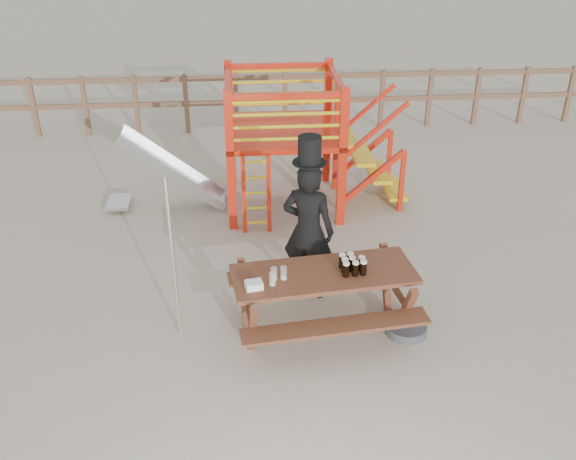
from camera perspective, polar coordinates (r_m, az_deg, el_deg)
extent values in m
plane|color=tan|center=(7.30, 0.08, -10.11)|extent=(60.00, 60.00, 0.00)
cube|color=brown|center=(13.14, -2.49, 13.41)|extent=(15.00, 0.06, 0.10)
cube|color=brown|center=(13.28, -2.44, 11.31)|extent=(15.00, 0.06, 0.10)
cube|color=brown|center=(13.87, -21.66, 10.09)|extent=(0.09, 0.09, 1.20)
cube|color=brown|center=(13.62, -17.58, 10.45)|extent=(0.09, 0.09, 1.20)
cube|color=brown|center=(13.43, -13.35, 10.76)|extent=(0.09, 0.09, 1.20)
cube|color=brown|center=(13.32, -9.03, 11.03)|extent=(0.09, 0.09, 1.20)
cube|color=brown|center=(13.28, -4.64, 11.23)|extent=(0.09, 0.09, 1.20)
cube|color=brown|center=(13.31, -0.25, 11.37)|extent=(0.09, 0.09, 1.20)
cube|color=brown|center=(13.42, 4.10, 11.45)|extent=(0.09, 0.09, 1.20)
cube|color=brown|center=(13.60, 8.35, 11.46)|extent=(0.09, 0.09, 1.20)
cube|color=brown|center=(13.86, 12.47, 11.41)|extent=(0.09, 0.09, 1.20)
cube|color=brown|center=(14.18, 16.42, 11.31)|extent=(0.09, 0.09, 1.20)
cube|color=brown|center=(14.56, 20.18, 11.17)|extent=(0.09, 0.09, 1.20)
cube|color=brown|center=(14.99, 23.73, 10.99)|extent=(0.09, 0.09, 1.20)
cube|color=red|center=(9.17, -5.12, 6.00)|extent=(0.12, 0.12, 2.10)
cube|color=red|center=(9.29, 4.85, 6.31)|extent=(0.12, 0.12, 2.10)
cube|color=red|center=(10.67, -5.14, 9.32)|extent=(0.12, 0.12, 2.10)
cube|color=red|center=(10.77, 3.52, 9.57)|extent=(0.12, 0.12, 2.10)
cube|color=red|center=(9.89, -0.48, 8.76)|extent=(1.72, 1.72, 0.08)
cube|color=red|center=(8.87, -0.11, 11.85)|extent=(1.60, 0.08, 0.08)
cube|color=red|center=(10.41, -0.83, 14.41)|extent=(1.60, 0.08, 0.08)
cube|color=red|center=(9.62, -5.38, 13.07)|extent=(0.08, 1.60, 0.08)
cube|color=red|center=(9.73, 4.33, 13.30)|extent=(0.08, 1.60, 0.08)
cylinder|color=gold|center=(9.08, -0.11, 8.11)|extent=(1.50, 0.05, 0.05)
cylinder|color=gold|center=(10.58, -0.81, 11.16)|extent=(1.50, 0.05, 0.05)
cylinder|color=gold|center=(9.01, -0.11, 9.18)|extent=(1.50, 0.05, 0.05)
cylinder|color=gold|center=(10.53, -0.81, 12.09)|extent=(1.50, 0.05, 0.05)
cylinder|color=gold|center=(8.95, -0.11, 10.26)|extent=(1.50, 0.05, 0.05)
cylinder|color=gold|center=(10.48, -0.82, 13.03)|extent=(1.50, 0.05, 0.05)
cylinder|color=gold|center=(8.90, -0.11, 11.36)|extent=(1.50, 0.05, 0.05)
cylinder|color=gold|center=(10.43, -0.83, 13.99)|extent=(1.50, 0.05, 0.05)
cube|color=red|center=(9.22, -3.94, 3.11)|extent=(0.06, 0.06, 1.20)
cube|color=red|center=(9.23, -1.71, 3.19)|extent=(0.06, 0.06, 1.20)
cylinder|color=gold|center=(9.43, -2.76, 0.68)|extent=(0.36, 0.04, 0.04)
cylinder|color=gold|center=(9.32, -2.79, 1.98)|extent=(0.36, 0.04, 0.04)
cylinder|color=gold|center=(9.21, -2.83, 3.32)|extent=(0.36, 0.04, 0.04)
cylinder|color=gold|center=(9.11, -2.86, 4.68)|extent=(0.36, 0.04, 0.04)
cylinder|color=gold|center=(9.01, -2.90, 6.07)|extent=(0.36, 0.04, 0.04)
cube|color=gold|center=(10.04, 5.00, 8.24)|extent=(0.30, 0.90, 0.06)
cube|color=gold|center=(10.19, 6.49, 6.68)|extent=(0.30, 0.90, 0.06)
cube|color=gold|center=(10.36, 7.93, 5.17)|extent=(0.30, 0.90, 0.06)
cube|color=gold|center=(10.55, 9.31, 3.71)|extent=(0.30, 0.90, 0.06)
cube|color=red|center=(9.88, 7.59, 4.74)|extent=(0.95, 0.08, 0.86)
cube|color=red|center=(10.69, 6.64, 6.71)|extent=(0.95, 0.08, 0.86)
cube|color=silver|center=(10.13, -10.14, 5.28)|extent=(1.53, 0.55, 1.21)
cube|color=silver|center=(9.87, -10.28, 4.87)|extent=(1.58, 0.04, 1.28)
cube|color=silver|center=(10.36, -10.05, 6.07)|extent=(1.58, 0.04, 1.28)
cube|color=silver|center=(10.47, -14.80, 2.41)|extent=(0.35, 0.55, 0.05)
cube|color=brown|center=(7.09, 3.22, -3.95)|extent=(2.09, 0.99, 0.05)
cube|color=brown|center=(6.83, 4.30, -8.55)|extent=(2.04, 0.51, 0.04)
cube|color=brown|center=(7.71, 2.15, -3.65)|extent=(2.04, 0.51, 0.04)
cube|color=brown|center=(7.18, -3.58, -7.31)|extent=(0.22, 1.21, 0.73)
cube|color=brown|center=(7.54, 9.50, -5.72)|extent=(0.22, 1.21, 0.73)
imported|color=black|center=(7.68, 1.81, -0.07)|extent=(0.76, 0.64, 1.76)
cube|color=#0B7B11|center=(7.70, 2.15, 1.78)|extent=(0.07, 0.05, 0.41)
cylinder|color=black|center=(7.30, 1.92, 6.02)|extent=(0.40, 0.40, 0.01)
cylinder|color=black|center=(7.24, 1.94, 7.18)|extent=(0.27, 0.27, 0.30)
cube|color=white|center=(7.32, 2.27, 8.32)|extent=(0.13, 0.06, 0.04)
cylinder|color=#B2B2B7|center=(7.00, -10.17, -2.71)|extent=(0.04, 0.04, 1.97)
cylinder|color=#3C3C42|center=(7.56, 10.45, -8.60)|extent=(0.48, 0.48, 0.11)
cylinder|color=#3C3C42|center=(7.50, 10.51, -7.99)|extent=(0.05, 0.05, 0.09)
cube|color=white|center=(6.79, -3.04, -4.91)|extent=(0.20, 0.17, 0.08)
cylinder|color=black|center=(6.99, 5.17, -3.60)|extent=(0.07, 0.07, 0.15)
cylinder|color=#F4E9C7|center=(6.94, 5.21, -3.00)|extent=(0.07, 0.07, 0.02)
cylinder|color=black|center=(7.01, 6.01, -3.51)|extent=(0.07, 0.07, 0.15)
cylinder|color=#F4E9C7|center=(6.97, 6.04, -2.91)|extent=(0.07, 0.07, 0.02)
cylinder|color=black|center=(7.04, 6.71, -3.43)|extent=(0.07, 0.07, 0.15)
cylinder|color=#F4E9C7|center=(6.99, 6.75, -2.83)|extent=(0.07, 0.07, 0.02)
cylinder|color=black|center=(7.06, 5.06, -3.22)|extent=(0.07, 0.07, 0.15)
cylinder|color=#F4E9C7|center=(7.02, 5.09, -2.62)|extent=(0.07, 0.07, 0.02)
cylinder|color=black|center=(7.10, 5.70, -3.07)|extent=(0.07, 0.07, 0.15)
cylinder|color=#F4E9C7|center=(7.05, 5.74, -2.48)|extent=(0.07, 0.07, 0.02)
cylinder|color=black|center=(7.12, 6.54, -3.03)|extent=(0.07, 0.07, 0.15)
cylinder|color=#F4E9C7|center=(7.07, 6.58, -2.44)|extent=(0.07, 0.07, 0.02)
cylinder|color=black|center=(7.14, 4.83, -2.82)|extent=(0.07, 0.07, 0.15)
cylinder|color=#F4E9C7|center=(7.09, 4.86, -2.23)|extent=(0.07, 0.07, 0.02)
cylinder|color=black|center=(7.17, 5.55, -2.71)|extent=(0.07, 0.07, 0.15)
cylinder|color=#F4E9C7|center=(7.12, 5.58, -2.12)|extent=(0.07, 0.07, 0.02)
cylinder|color=silver|center=(6.90, -1.26, -3.92)|extent=(0.07, 0.07, 0.15)
cylinder|color=#F4E9C7|center=(6.94, -1.25, -4.37)|extent=(0.06, 0.06, 0.02)
cylinder|color=silver|center=(6.92, -0.39, -3.83)|extent=(0.07, 0.07, 0.15)
cylinder|color=#F4E9C7|center=(6.95, -0.39, -4.28)|extent=(0.06, 0.06, 0.02)
cylinder|color=silver|center=(6.82, -1.40, -4.35)|extent=(0.07, 0.07, 0.15)
cylinder|color=#F4E9C7|center=(6.86, -1.39, -4.81)|extent=(0.06, 0.06, 0.02)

